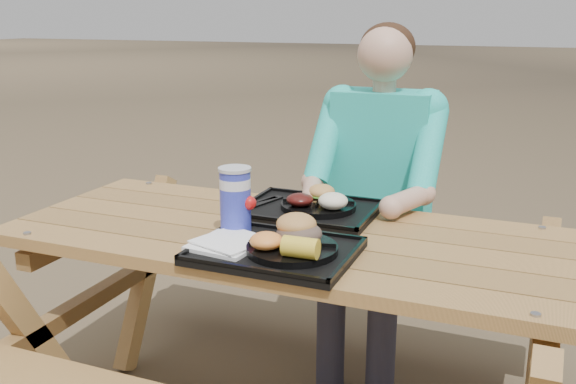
% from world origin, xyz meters
% --- Properties ---
extents(picnic_table, '(1.80, 1.49, 0.75)m').
position_xyz_m(picnic_table, '(0.00, 0.00, 0.38)').
color(picnic_table, '#999999').
rests_on(picnic_table, ground).
extents(tray_near, '(0.45, 0.35, 0.02)m').
position_xyz_m(tray_near, '(0.05, -0.21, 0.76)').
color(tray_near, black).
rests_on(tray_near, picnic_table).
extents(tray_far, '(0.45, 0.35, 0.02)m').
position_xyz_m(tray_far, '(-0.00, 0.20, 0.76)').
color(tray_far, black).
rests_on(tray_far, picnic_table).
extents(plate_near, '(0.26, 0.26, 0.02)m').
position_xyz_m(plate_near, '(0.10, -0.22, 0.78)').
color(plate_near, black).
rests_on(plate_near, tray_near).
extents(plate_far, '(0.26, 0.26, 0.02)m').
position_xyz_m(plate_far, '(0.03, 0.21, 0.78)').
color(plate_far, black).
rests_on(plate_far, tray_far).
extents(napkin_stack, '(0.20, 0.20, 0.02)m').
position_xyz_m(napkin_stack, '(-0.09, -0.24, 0.78)').
color(napkin_stack, white).
rests_on(napkin_stack, tray_near).
extents(soda_cup, '(0.09, 0.09, 0.19)m').
position_xyz_m(soda_cup, '(-0.13, -0.11, 0.87)').
color(soda_cup, '#1621AA').
rests_on(soda_cup, tray_near).
extents(condiment_bbq, '(0.05, 0.05, 0.03)m').
position_xyz_m(condiment_bbq, '(0.04, -0.09, 0.79)').
color(condiment_bbq, black).
rests_on(condiment_bbq, tray_near).
extents(condiment_mustard, '(0.05, 0.05, 0.03)m').
position_xyz_m(condiment_mustard, '(0.09, -0.08, 0.78)').
color(condiment_mustard, '#C48915').
rests_on(condiment_mustard, tray_near).
extents(sandwich, '(0.12, 0.12, 0.13)m').
position_xyz_m(sandwich, '(0.11, -0.18, 0.85)').
color(sandwich, '#C58745').
rests_on(sandwich, plate_near).
extents(mac_cheese, '(0.09, 0.09, 0.05)m').
position_xyz_m(mac_cheese, '(0.04, -0.27, 0.81)').
color(mac_cheese, '#FF9D43').
rests_on(mac_cheese, plate_near).
extents(corn_cob, '(0.10, 0.10, 0.06)m').
position_xyz_m(corn_cob, '(0.16, -0.29, 0.82)').
color(corn_cob, yellow).
rests_on(corn_cob, plate_near).
extents(cutlery_far, '(0.07, 0.17, 0.01)m').
position_xyz_m(cutlery_far, '(-0.17, 0.21, 0.77)').
color(cutlery_far, black).
rests_on(cutlery_far, tray_far).
extents(burger, '(0.10, 0.10, 0.09)m').
position_xyz_m(burger, '(0.03, 0.24, 0.83)').
color(burger, '#CF9249').
rests_on(burger, plate_far).
extents(baked_beans, '(0.09, 0.09, 0.04)m').
position_xyz_m(baked_beans, '(-0.02, 0.16, 0.81)').
color(baked_beans, '#44100D').
rests_on(baked_beans, plate_far).
extents(potato_salad, '(0.10, 0.10, 0.06)m').
position_xyz_m(potato_salad, '(0.10, 0.16, 0.82)').
color(potato_salad, white).
rests_on(potato_salad, plate_far).
extents(diner, '(0.48, 0.84, 1.28)m').
position_xyz_m(diner, '(0.13, 0.65, 0.64)').
color(diner, teal).
rests_on(diner, ground).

